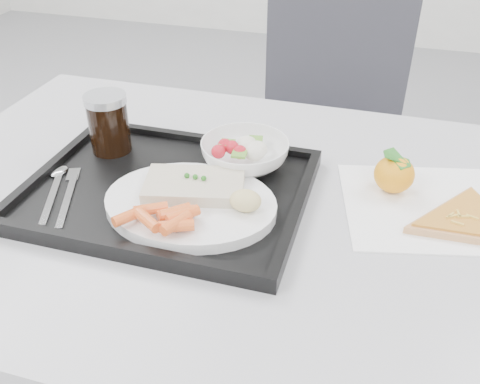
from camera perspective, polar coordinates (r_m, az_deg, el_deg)
table at (r=0.91m, az=0.72°, el=-4.36°), size 1.20×0.80×0.75m
chair at (r=1.60m, az=9.24°, el=7.08°), size 0.50×0.50×0.93m
tray at (r=0.89m, az=-7.67°, el=0.11°), size 0.45×0.35×0.03m
dinner_plate at (r=0.83m, az=-5.31°, el=-1.30°), size 0.27×0.27×0.02m
fish_fillet at (r=0.84m, az=-4.87°, el=0.69°), size 0.17×0.13×0.03m
bread_roll at (r=0.79m, az=0.59°, el=-0.92°), size 0.05×0.05×0.03m
salad_bowl at (r=0.93m, az=0.53°, el=4.08°), size 0.15×0.15×0.05m
cola_glass at (r=0.99m, az=-13.86°, el=7.25°), size 0.07×0.07×0.11m
cutlery at (r=0.92m, az=-18.58°, el=0.51°), size 0.11×0.17×0.01m
napkin at (r=0.91m, az=18.94°, el=-1.45°), size 0.30×0.29×0.00m
tangerine at (r=0.91m, az=16.12°, el=1.85°), size 0.09×0.09×0.07m
pizza_slice at (r=0.88m, az=23.14°, el=-2.83°), size 0.29×0.29×0.02m
carrot_pile at (r=0.77m, az=-8.08°, el=-2.62°), size 0.12×0.08×0.02m
salad_contents at (r=0.92m, az=0.50°, el=4.69°), size 0.09×0.08×0.03m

